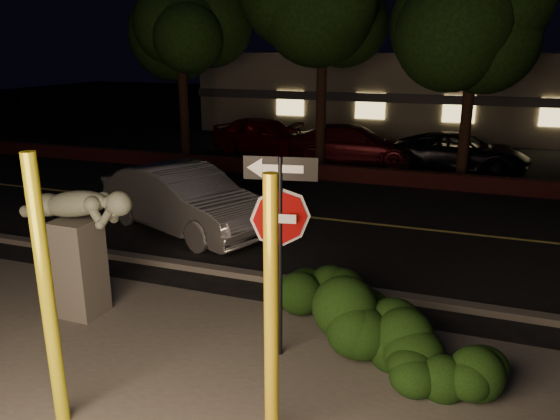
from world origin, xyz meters
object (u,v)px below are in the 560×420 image
Objects in this scene: parked_car_dark at (460,152)px; parked_car_red at (265,136)px; sculpture at (78,238)px; yellow_pole_left at (47,297)px; yellow_pole_right at (271,317)px; parked_car_darkred at (354,145)px; silver_sedan at (184,199)px; signpost at (280,219)px.

parked_car_red is at bearing 94.39° from parked_car_dark.
parked_car_red is (-2.36, 14.06, -0.56)m from sculpture.
parked_car_dark is at bearing 76.94° from yellow_pole_left.
yellow_pole_right is 0.67× the size of parked_car_red.
parked_car_darkred is (-2.53, 15.41, -0.82)m from yellow_pole_right.
sculpture is at bearing 123.45° from yellow_pole_left.
parked_car_dark is at bearing -92.79° from parked_car_darkred.
silver_sedan is 1.00× the size of parked_car_dark.
yellow_pole_right is at bearing -177.97° from parked_car_dark.
sculpture is (-1.53, 2.31, -0.26)m from yellow_pole_left.
yellow_pole_left is 1.47× the size of sculpture.
yellow_pole_right is 1.41× the size of sculpture.
signpost is at bearing -142.91° from parked_car_red.
silver_sedan is 9.84m from parked_car_red.
parked_car_red reaches higher than parked_car_darkred.
signpost is 14.00m from parked_car_dark.
parked_car_red is at bearing 111.76° from yellow_pole_right.
yellow_pole_left is 16.85m from parked_car_red.
parked_car_darkred is 3.82m from parked_car_dark.
sculpture is 0.44× the size of parked_car_darkred.
yellow_pole_left is 7.07m from silver_sedan.
silver_sedan is (-4.05, 4.45, -1.27)m from signpost.
yellow_pole_left is 0.68× the size of silver_sedan.
yellow_pole_left reaches higher than yellow_pole_right.
yellow_pole_right is 0.65× the size of parked_car_dark.
parked_car_dark is (1.29, 15.54, -0.88)m from yellow_pole_right.
silver_sedan reaches higher than parked_car_dark.
yellow_pole_left is at bearing 175.73° from parked_car_darkred.
signpost is at bearing 106.97° from yellow_pole_right.
yellow_pole_right is 15.61m from parked_car_dark.
parked_car_darkred is (-0.09, 15.94, -0.89)m from yellow_pole_left.
signpost is 6.15m from silver_sedan.
yellow_pole_left is at bearing -167.85° from yellow_pole_right.
yellow_pole_right is 0.65× the size of silver_sedan.
silver_sedan is at bearing 99.05° from sculpture.
sculpture is at bearing 169.38° from parked_car_darkred.
yellow_pole_right is at bearing 12.15° from yellow_pole_left.
parked_car_darkred is (-2.01, 13.70, -1.33)m from signpost.
yellow_pole_right is at bearing -143.47° from parked_car_red.
yellow_pole_left is at bearing -139.54° from silver_sedan.
yellow_pole_left is at bearing -151.87° from parked_car_red.
signpost reaches higher than sculpture.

